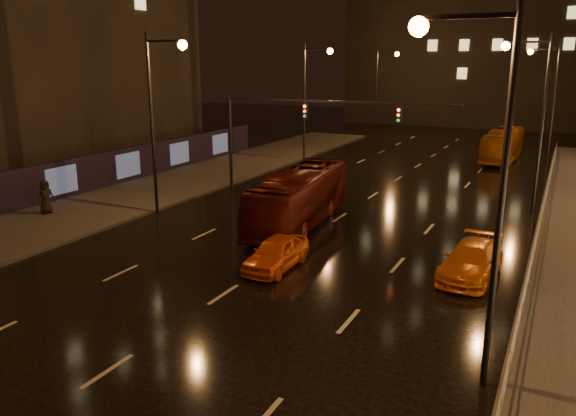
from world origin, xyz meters
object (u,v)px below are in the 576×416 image
at_px(bus_red, 300,197).
at_px(pedestrian_c, 46,197).
at_px(taxi_near, 276,253).
at_px(bus_curb, 503,145).
at_px(taxi_far, 471,261).

bearing_deg(bus_red, pedestrian_c, -166.51).
distance_m(bus_red, taxi_near, 6.88).
bearing_deg(bus_red, taxi_near, -79.48).
relative_size(bus_red, pedestrian_c, 5.53).
height_order(bus_red, taxi_near, bus_red).
xyz_separation_m(bus_curb, pedestrian_c, (-20.98, -30.96, -0.26)).
bearing_deg(taxi_far, pedestrian_c, -173.54).
distance_m(bus_red, pedestrian_c, 14.35).
xyz_separation_m(bus_red, pedestrian_c, (-13.48, -4.91, -0.36)).
height_order(bus_curb, pedestrian_c, bus_curb).
bearing_deg(bus_red, bus_curb, 67.44).
bearing_deg(pedestrian_c, taxi_far, -70.74).
bearing_deg(pedestrian_c, bus_red, -53.26).
relative_size(bus_red, taxi_near, 2.65).
xyz_separation_m(taxi_near, pedestrian_c, (-15.48, 1.63, 0.42)).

